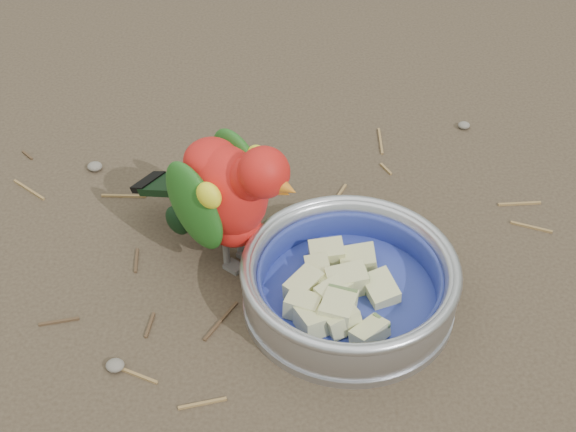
# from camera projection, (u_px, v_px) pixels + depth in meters

# --- Properties ---
(ground) EXTENTS (60.00, 60.00, 0.00)m
(ground) POSITION_uv_depth(u_px,v_px,m) (260.00, 306.00, 0.89)
(ground) COLOR #433628
(food_bowl) EXTENTS (0.23, 0.23, 0.02)m
(food_bowl) POSITION_uv_depth(u_px,v_px,m) (348.00, 298.00, 0.89)
(food_bowl) COLOR #B2B2BA
(food_bowl) RESTS_ON ground
(bowl_wall) EXTENTS (0.23, 0.23, 0.04)m
(bowl_wall) POSITION_uv_depth(u_px,v_px,m) (350.00, 280.00, 0.87)
(bowl_wall) COLOR #B2B2BA
(bowl_wall) RESTS_ON food_bowl
(fruit_wedges) EXTENTS (0.14, 0.14, 0.03)m
(fruit_wedges) POSITION_uv_depth(u_px,v_px,m) (349.00, 284.00, 0.87)
(fruit_wedges) COLOR beige
(fruit_wedges) RESTS_ON food_bowl
(lory_parrot) EXTENTS (0.23, 0.21, 0.17)m
(lory_parrot) POSITION_uv_depth(u_px,v_px,m) (228.00, 201.00, 0.89)
(lory_parrot) COLOR red
(lory_parrot) RESTS_ON ground
(ground_debris) EXTENTS (0.90, 0.80, 0.01)m
(ground_debris) POSITION_uv_depth(u_px,v_px,m) (243.00, 299.00, 0.89)
(ground_debris) COLOR olive
(ground_debris) RESTS_ON ground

